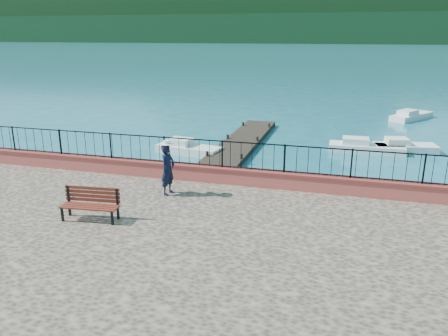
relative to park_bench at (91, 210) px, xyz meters
The scene contains 13 objects.
ground 3.41m from the park_bench, ahead, with size 2000.00×2000.00×0.00m, color #19596B.
parapet 5.15m from the park_bench, 53.84° to the left, with size 28.00×0.46×0.58m, color #BD4944.
railing 5.21m from the park_bench, 53.84° to the left, with size 27.00×0.05×0.95m, color black.
dock 12.57m from the park_bench, 85.23° to the left, with size 2.00×16.00×0.30m, color #2D231C.
far_forest 300.57m from the park_bench, 89.42° to the left, with size 900.00×60.00×18.00m, color black.
foothills 361.05m from the park_bench, 89.52° to the left, with size 900.00×120.00×44.00m, color black.
park_bench is the anchor object (origin of this frame).
person 2.95m from the park_bench, 62.59° to the left, with size 0.62×0.41×1.71m, color black.
hat 3.25m from the park_bench, 62.59° to the left, with size 0.44×0.44×0.12m, color white.
boat_0 11.87m from the park_bench, 96.46° to the left, with size 3.62×1.30×0.80m, color silver.
boat_1 16.81m from the park_bench, 61.13° to the left, with size 4.05×1.30×0.80m, color silver.
boat_2 18.43m from the park_bench, 56.34° to the left, with size 3.31×1.30×0.80m, color silver.
boat_5 28.38m from the park_bench, 65.53° to the left, with size 4.33×1.30×0.80m, color silver.
Camera 1 is at (3.78, -10.58, 6.35)m, focal length 35.00 mm.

